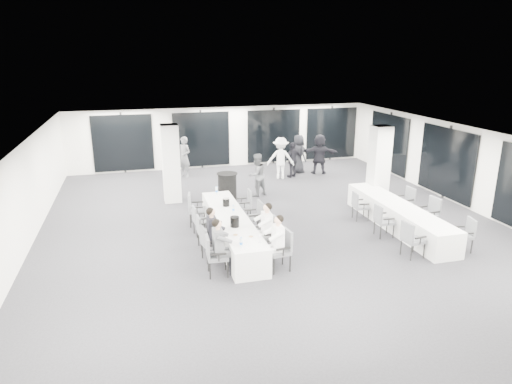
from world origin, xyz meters
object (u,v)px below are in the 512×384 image
standing_guest_g (184,154)px  chair_main_right_far (245,203)px  cocktail_table (227,187)px  chair_main_right_near (282,247)px  chair_main_right_second (271,233)px  chair_side_right_near (466,232)px  chair_main_left_mid (204,230)px  chair_side_left_near (411,237)px  chair_main_right_mid (262,226)px  banquet_table_main (231,229)px  chair_side_left_mid (382,219)px  chair_side_right_mid (430,212)px  chair_main_left_far (194,207)px  standing_guest_e (299,151)px  chair_main_right_fourth (256,215)px  chair_side_right_far (406,200)px  standing_guest_b (257,172)px  chair_main_left_second (209,241)px  standing_guest_h (380,169)px  chair_main_left_fourth (199,219)px  standing_guest_f (319,151)px  standing_guest_c (281,155)px  chair_main_left_near (214,253)px  ice_bucket_far (226,202)px  chair_side_left_far (359,204)px  standing_guest_d (293,158)px  banquet_table_side (398,216)px

standing_guest_g → chair_main_right_far: bearing=-27.9°
cocktail_table → chair_main_right_near: bearing=-87.9°
chair_main_right_second → chair_side_right_near: chair_main_right_second is taller
chair_main_left_mid → chair_side_left_near: 5.52m
chair_main_right_mid → banquet_table_main: bearing=76.5°
chair_main_right_far → chair_side_left_mid: 4.29m
chair_side_left_mid → chair_side_right_mid: (1.67, 0.08, 0.04)m
chair_main_left_far → standing_guest_e: (5.41, 5.40, 0.39)m
chair_side_right_near → standing_guest_g: size_ratio=0.47×
chair_main_left_far → chair_side_left_mid: chair_main_left_far is taller
chair_main_right_mid → chair_main_right_fourth: bearing=7.6°
chair_main_right_mid → chair_side_right_far: (5.16, 0.91, 0.05)m
chair_side_right_mid → standing_guest_b: 6.32m
chair_main_left_second → chair_main_left_far: (-0.01, 2.65, 0.05)m
standing_guest_h → chair_side_left_mid: bearing=142.3°
chair_side_left_near → chair_main_right_second: bearing=-114.8°
chair_main_right_fourth → standing_guest_g: 7.22m
banquet_table_main → chair_side_right_far: 6.02m
chair_main_left_fourth → chair_main_left_mid: bearing=-5.7°
chair_main_right_second → standing_guest_f: standing_guest_f is taller
chair_side_left_near → standing_guest_c: size_ratio=0.49×
standing_guest_h → standing_guest_g: bearing=50.3°
chair_main_left_second → chair_main_right_mid: chair_main_left_second is taller
banquet_table_main → chair_main_right_second: (0.84, -1.09, 0.20)m
chair_main_left_near → ice_bucket_far: (0.89, 2.88, 0.29)m
chair_side_right_mid → standing_guest_b: standing_guest_b is taller
chair_side_left_far → standing_guest_d: bearing=-171.8°
chair_side_right_near → ice_bucket_far: size_ratio=3.96×
chair_main_right_near → chair_side_left_far: bearing=-58.9°
cocktail_table → chair_main_left_second: (-1.46, -4.72, -0.00)m
chair_main_left_second → chair_main_left_far: size_ratio=0.91×
chair_main_left_mid → standing_guest_f: (6.22, 6.79, 0.48)m
chair_side_left_mid → standing_guest_b: standing_guest_b is taller
cocktail_table → chair_main_left_fourth: (-1.46, -2.94, -0.02)m
chair_main_right_mid → chair_main_right_fourth: (0.01, 0.79, 0.05)m
chair_main_left_near → chair_main_right_far: 4.00m
chair_main_right_mid → chair_side_right_mid: bearing=-85.8°
standing_guest_g → chair_main_left_second: bearing=-42.8°
banquet_table_main → chair_main_left_near: 2.10m
chair_main_left_mid → standing_guest_b: size_ratio=0.51×
chair_main_left_mid → chair_main_right_second: chair_main_right_second is taller
standing_guest_d → banquet_table_side: bearing=77.5°
standing_guest_c → standing_guest_e: (1.10, 0.79, -0.04)m
banquet_table_side → cocktail_table: bearing=139.0°
chair_side_right_near → chair_side_right_far: bearing=12.2°
chair_side_left_far → chair_side_right_near: (1.66, -2.95, 0.01)m
standing_guest_e → banquet_table_main: bearing=128.9°
chair_side_right_mid → standing_guest_c: standing_guest_c is taller
chair_main_left_mid → chair_main_right_fourth: chair_main_right_fourth is taller
chair_main_left_mid → chair_side_left_far: size_ratio=1.02×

